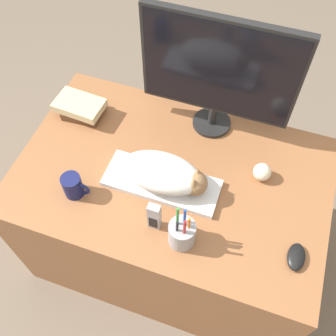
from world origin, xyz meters
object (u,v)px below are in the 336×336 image
monitor (219,72)px  phone (154,217)px  keyboard (162,183)px  computer_mouse (296,257)px  baseball (262,172)px  cat (166,174)px  book_stack (81,108)px  coffee_mug (73,186)px  pen_cup (182,233)px

monitor → phone: bearing=-96.8°
keyboard → computer_mouse: (0.54, -0.13, 0.00)m
monitor → baseball: bearing=-37.6°
cat → computer_mouse: bearing=-14.1°
baseball → book_stack: (-0.81, 0.07, 0.00)m
cat → phone: cat is taller
cat → computer_mouse: 0.54m
book_stack → monitor: bearing=13.1°
monitor → phone: monitor is taller
coffee_mug → book_stack: size_ratio=0.50×
cat → computer_mouse: size_ratio=3.16×
book_stack → coffee_mug: bearing=-67.6°
keyboard → pen_cup: pen_cup is taller
baseball → book_stack: size_ratio=0.33×
pen_cup → phone: size_ratio=1.52×
keyboard → book_stack: bearing=153.1°
keyboard → monitor: bearing=74.6°
book_stack → keyboard: bearing=-26.9°
monitor → book_stack: bearing=-166.9°
phone → coffee_mug: bearing=175.0°
pen_cup → phone: pen_cup is taller
cat → book_stack: cat is taller
keyboard → cat: bearing=0.0°
computer_mouse → coffee_mug: coffee_mug is taller
keyboard → monitor: (0.10, 0.36, 0.29)m
keyboard → coffee_mug: bearing=-154.4°
cat → pen_cup: bearing=-56.6°
baseball → phone: size_ratio=0.51×
keyboard → phone: size_ratio=3.21×
cat → baseball: size_ratio=4.70×
pen_cup → book_stack: pen_cup is taller
monitor → book_stack: monitor is taller
cat → monitor: monitor is taller
monitor → coffee_mug: monitor is taller
keyboard → pen_cup: size_ratio=2.12×
monitor → computer_mouse: monitor is taller
baseball → monitor: bearing=142.4°
cat → book_stack: (-0.47, 0.23, -0.05)m
monitor → baseball: 0.42m
cat → pen_cup: size_ratio=1.57×
baseball → coffee_mug: bearing=-155.0°
coffee_mug → computer_mouse: bearing=0.8°
monitor → computer_mouse: 0.72m
coffee_mug → phone: 0.34m
computer_mouse → phone: 0.51m
cat → phone: 0.18m
monitor → cat: bearing=-103.0°
cat → keyboard: bearing=180.0°
monitor → coffee_mug: size_ratio=5.55×
monitor → book_stack: size_ratio=2.79×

